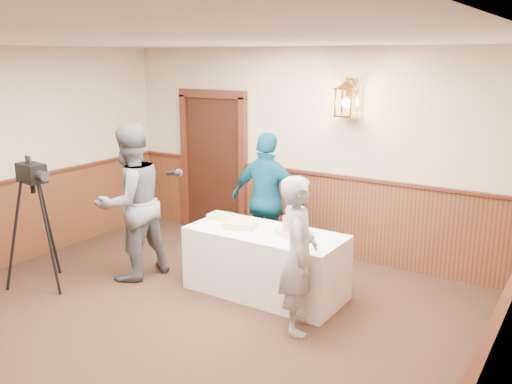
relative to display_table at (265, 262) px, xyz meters
The scene contains 10 objects.
ground 1.96m from the display_table, 98.82° to the right, with size 7.00×7.00×0.00m, color black.
room_shell 1.88m from the display_table, 103.57° to the right, with size 6.02×7.02×2.81m.
display_table is the anchor object (origin of this frame).
tiered_cake 0.61m from the display_table, ahead, with size 0.41×0.41×0.32m.
sheet_cake_yellow 0.52m from the display_table, behind, with size 0.35×0.27×0.07m, color #E7CE8A.
sheet_cake_green 0.84m from the display_table, behind, with size 0.27×0.22×0.06m, color #ABD596.
interviewer 1.79m from the display_table, 164.02° to the right, with size 1.56×1.04×1.91m.
baker 1.00m from the display_table, 37.51° to the right, with size 0.58×0.38×1.58m, color gray.
assistant_p 1.01m from the display_table, 120.21° to the left, with size 1.03×0.43×1.75m, color navy.
tv_camera_rig 2.69m from the display_table, 151.62° to the right, with size 0.59×0.54×1.49m.
Camera 1 is at (3.36, -3.04, 2.67)m, focal length 38.00 mm.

